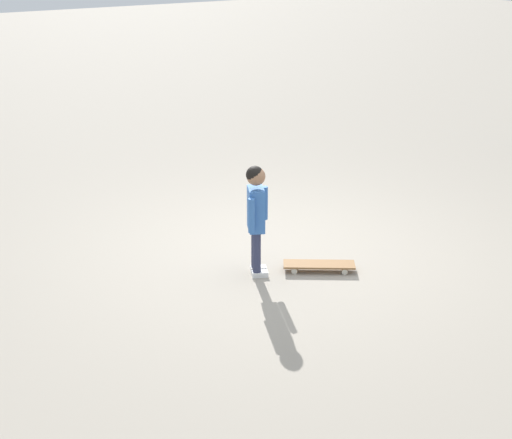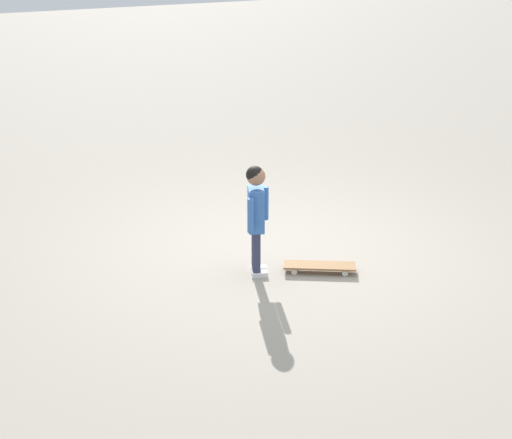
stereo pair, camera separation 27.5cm
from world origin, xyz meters
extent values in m
plane|color=#9E9384|center=(0.00, 0.00, 0.00)|extent=(50.00, 50.00, 0.00)
cylinder|color=#2D3351|center=(0.28, -0.45, 0.24)|extent=(0.08, 0.08, 0.42)
cube|color=white|center=(0.29, -0.42, 0.03)|extent=(0.14, 0.17, 0.05)
cylinder|color=#2D3351|center=(0.38, -0.49, 0.24)|extent=(0.08, 0.08, 0.42)
cube|color=white|center=(0.39, -0.47, 0.03)|extent=(0.14, 0.17, 0.05)
cube|color=#386BB7|center=(0.33, -0.47, 0.65)|extent=(0.28, 0.23, 0.40)
cylinder|color=#386BB7|center=(0.23, -0.31, 0.65)|extent=(0.06, 0.06, 0.32)
cylinder|color=#386BB7|center=(0.44, -0.59, 0.65)|extent=(0.06, 0.06, 0.32)
sphere|color=#9E7051|center=(0.33, -0.47, 0.96)|extent=(0.17, 0.17, 0.17)
sphere|color=black|center=(0.32, -0.48, 0.98)|extent=(0.16, 0.16, 0.16)
cube|color=olive|center=(0.59, 0.07, 0.07)|extent=(0.54, 0.67, 0.02)
cube|color=#B7B7BC|center=(0.72, 0.27, 0.05)|extent=(0.11, 0.09, 0.02)
cube|color=#B7B7BC|center=(0.46, -0.12, 0.05)|extent=(0.11, 0.09, 0.02)
cylinder|color=beige|center=(0.66, 0.31, 0.03)|extent=(0.06, 0.06, 0.06)
cylinder|color=beige|center=(0.78, 0.23, 0.03)|extent=(0.06, 0.06, 0.06)
cylinder|color=beige|center=(0.39, -0.08, 0.03)|extent=(0.06, 0.06, 0.06)
cylinder|color=beige|center=(0.52, -0.16, 0.03)|extent=(0.06, 0.06, 0.06)
camera|label=1|loc=(5.67, -3.89, 3.02)|focal=52.32mm
camera|label=2|loc=(5.82, -3.65, 3.02)|focal=52.32mm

